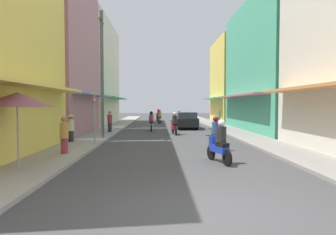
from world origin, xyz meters
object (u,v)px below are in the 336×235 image
Objects in this scene: motorbike_silver at (151,122)px; pedestrian_far at (71,127)px; motorbike_white at (160,117)px; motorbike_green at (215,135)px; motorbike_orange at (179,118)px; utility_pole at (102,75)px; motorbike_blue at (219,144)px; pedestrian_crossing at (219,117)px; street_sign_no_entry at (94,112)px; motorbike_maroon at (158,116)px; pedestrian_midway at (64,137)px; parked_car at (187,120)px; motorbike_red at (174,124)px; pedestrian_foreground at (110,122)px; vendor_umbrella at (17,100)px.

pedestrian_far is at bearing -118.34° from motorbike_silver.
motorbike_green is (2.46, -19.09, 0.00)m from motorbike_white.
motorbike_orange is 15.51m from utility_pole.
motorbike_blue is 21.19m from pedestrian_crossing.
motorbike_blue is 6.90m from street_sign_no_entry.
motorbike_maroon is 1.17× the size of pedestrian_crossing.
pedestrian_crossing is at bearing 62.05° from pedestrian_midway.
motorbike_orange is 1.12× the size of pedestrian_far.
motorbike_maroon reaches higher than parked_car.
motorbike_red is 7.58m from pedestrian_far.
motorbike_silver is at bearing 121.79° from motorbike_red.
utility_pole is at bearing -141.26° from motorbike_red.
motorbike_blue is 6.19m from pedestrian_midway.
motorbike_white and motorbike_blue have the same top height.
pedestrian_foreground is 13.77m from pedestrian_crossing.
parked_car is 18.16m from vendor_umbrella.
motorbike_orange is 18.04m from motorbike_green.
utility_pole is at bearing 146.73° from motorbike_green.
pedestrian_foreground is at bearing -148.57° from motorbike_silver.
motorbike_red is at bearing 95.93° from motorbike_blue.
pedestrian_crossing is at bearing 59.96° from street_sign_no_entry.
motorbike_orange is (2.04, -1.05, 0.00)m from motorbike_white.
pedestrian_far is at bearing 92.83° from vendor_umbrella.
motorbike_white is at bearing -87.59° from motorbike_maroon.
motorbike_orange is 0.68× the size of street_sign_no_entry.
utility_pole is at bearing -86.30° from pedestrian_foreground.
pedestrian_crossing is at bearing 55.29° from utility_pole.
motorbike_white is at bearing 79.47° from street_sign_no_entry.
pedestrian_foreground reaches higher than motorbike_white.
motorbike_silver is 1.01× the size of motorbike_white.
motorbike_maroon is 1.11× the size of pedestrian_far.
motorbike_silver is at bearing 74.30° from pedestrian_midway.
motorbike_maroon is at bearing 102.50° from parked_car.
motorbike_red is 1.11× the size of pedestrian_foreground.
motorbike_white is 11.44m from pedestrian_foreground.
parked_car is at bearing -86.82° from motorbike_orange.
pedestrian_midway is 2.93m from street_sign_no_entry.
pedestrian_foreground is 12.66m from vendor_umbrella.
parked_car is 2.72× the size of pedestrian_crossing.
motorbike_red is 1.01× the size of motorbike_maroon.
motorbike_orange is 1.18× the size of pedestrian_crossing.
motorbike_orange is at bearing 72.30° from street_sign_no_entry.
vendor_umbrella is at bearing -100.88° from motorbike_white.
motorbike_red is (-1.07, 10.34, 0.00)m from motorbike_blue.
street_sign_no_entry is (1.18, 5.56, -0.54)m from vendor_umbrella.
pedestrian_far is (-6.86, 5.45, 0.21)m from motorbike_blue.
utility_pole is (-4.37, -3.51, 3.12)m from motorbike_red.
motorbike_green is (1.50, -7.36, 0.00)m from motorbike_red.
street_sign_no_entry reaches higher than pedestrian_midway.
utility_pole is (1.08, 8.14, 1.56)m from vendor_umbrella.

